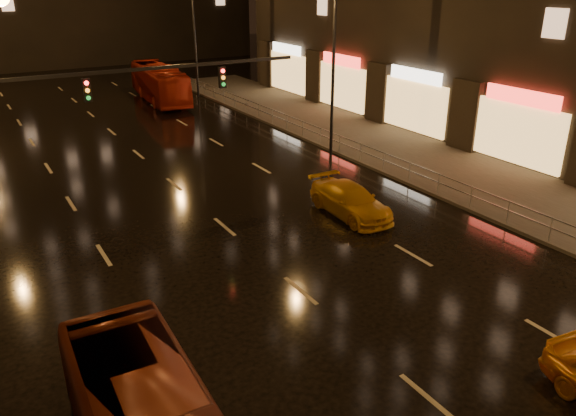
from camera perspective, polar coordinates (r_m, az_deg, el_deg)
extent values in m
plane|color=black|center=(27.09, -10.03, 1.12)|extent=(140.00, 140.00, 0.00)
cube|color=#38332D|center=(30.61, 17.98, 3.02)|extent=(7.00, 70.00, 0.15)
cube|color=black|center=(24.93, -15.38, 13.38)|extent=(15.20, 0.14, 0.14)
cube|color=black|center=(24.57, -19.76, 11.21)|extent=(0.32, 0.18, 0.95)
cube|color=black|center=(26.38, -6.70, 13.05)|extent=(0.32, 0.18, 0.95)
sphere|color=#FF1E19|center=(24.40, -19.79, 11.85)|extent=(0.18, 0.18, 0.18)
cylinder|color=#99999E|center=(52.13, -9.36, 12.23)|extent=(0.04, 0.04, 1.00)
cube|color=#99999E|center=(30.07, 9.74, 5.53)|extent=(0.05, 56.00, 0.05)
cube|color=#99999E|center=(30.19, 9.69, 4.81)|extent=(0.05, 56.00, 0.05)
imported|color=#AC2311|center=(48.76, -12.93, 12.26)|extent=(3.46, 10.85, 2.97)
imported|color=orange|center=(24.59, 6.36, 0.75)|extent=(1.97, 4.62, 1.33)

